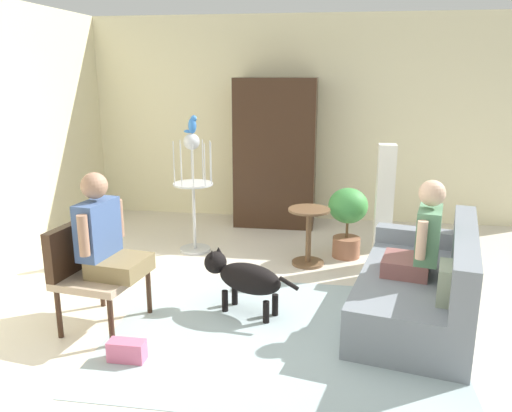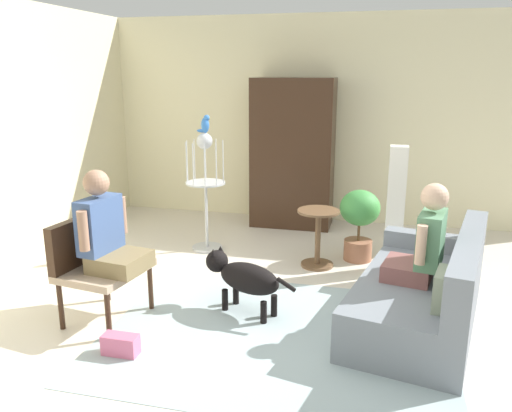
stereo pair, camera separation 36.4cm
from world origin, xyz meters
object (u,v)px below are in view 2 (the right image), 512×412
(armchair, at_px, (94,259))
(armoire_cabinet, at_px, (293,153))
(person_on_couch, at_px, (424,243))
(column_lamp, at_px, (395,211))
(couch, at_px, (425,294))
(dog, at_px, (244,277))
(parrot, at_px, (205,124))
(round_end_table, at_px, (318,235))
(person_on_armchair, at_px, (106,232))
(bird_cage_stand, at_px, (206,185))
(handbag, at_px, (121,345))
(potted_plant, at_px, (359,218))

(armchair, relative_size, armoire_cabinet, 0.44)
(person_on_couch, xyz_separation_m, column_lamp, (-0.20, 1.20, -0.06))
(couch, relative_size, person_on_couch, 2.37)
(column_lamp, bearing_deg, dog, -134.20)
(dog, distance_m, parrot, 2.06)
(armchair, xyz_separation_m, round_end_table, (1.70, 1.64, -0.18))
(armchair, xyz_separation_m, person_on_armchair, (0.15, -0.02, 0.26))
(person_on_armchair, bearing_deg, armchair, 171.65)
(parrot, distance_m, column_lamp, 2.28)
(person_on_armchair, distance_m, bird_cage_stand, 1.91)
(armchair, bearing_deg, armoire_cabinet, 69.73)
(round_end_table, xyz_separation_m, handbag, (-1.20, -2.16, -0.27))
(armchair, distance_m, person_on_couch, 2.74)
(armchair, bearing_deg, round_end_table, 43.93)
(parrot, xyz_separation_m, potted_plant, (1.75, 0.07, -0.99))
(armchair, height_order, potted_plant, armchair)
(person_on_couch, bearing_deg, armchair, -169.48)
(couch, distance_m, handbag, 2.47)
(person_on_armchair, relative_size, dog, 0.94)
(column_lamp, relative_size, handbag, 4.93)
(round_end_table, relative_size, potted_plant, 0.79)
(round_end_table, relative_size, bird_cage_stand, 0.46)
(potted_plant, bearing_deg, bird_cage_stand, -177.87)
(column_lamp, xyz_separation_m, handbag, (-1.99, -2.22, -0.58))
(potted_plant, distance_m, column_lamp, 0.47)
(round_end_table, bearing_deg, handbag, -119.15)
(bird_cage_stand, bearing_deg, armchair, -100.60)
(column_lamp, bearing_deg, armoire_cabinet, 132.95)
(armchair, relative_size, round_end_table, 1.38)
(person_on_couch, xyz_separation_m, bird_cage_stand, (-2.33, 1.37, 0.06))
(person_on_armchair, xyz_separation_m, round_end_table, (1.55, 1.66, -0.44))
(person_on_armchair, xyz_separation_m, bird_cage_stand, (0.20, 1.90, -0.00))
(bird_cage_stand, height_order, handbag, bird_cage_stand)
(couch, xyz_separation_m, armoire_cabinet, (-1.58, 2.62, 0.71))
(potted_plant, distance_m, armoire_cabinet, 1.61)
(person_on_couch, distance_m, column_lamp, 1.22)
(person_on_armchair, relative_size, round_end_table, 1.31)
(column_lamp, bearing_deg, bird_cage_stand, 175.35)
(dog, distance_m, bird_cage_stand, 1.77)
(round_end_table, relative_size, dog, 0.72)
(bird_cage_stand, bearing_deg, armoire_cabinet, 57.30)
(armchair, relative_size, potted_plant, 1.09)
(parrot, relative_size, handbag, 0.75)
(armchair, distance_m, bird_cage_stand, 1.92)
(couch, relative_size, round_end_table, 3.07)
(person_on_armchair, height_order, column_lamp, column_lamp)
(column_lamp, bearing_deg, person_on_couch, -80.56)
(potted_plant, bearing_deg, armchair, -137.51)
(armchair, relative_size, column_lamp, 0.65)
(column_lamp, xyz_separation_m, armoire_cabinet, (-1.33, 1.43, 0.33))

